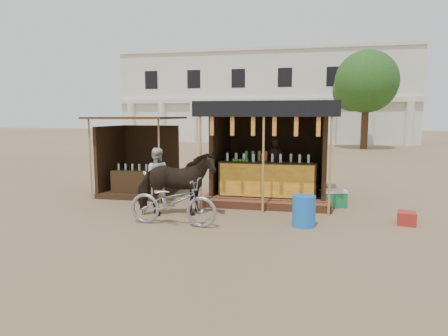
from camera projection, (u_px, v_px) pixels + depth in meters
name	position (u px, v px, depth m)	size (l,w,h in m)	color
ground	(209.00, 227.00, 8.70)	(120.00, 120.00, 0.00)	#846B4C
main_stall	(270.00, 164.00, 11.61)	(3.60, 3.61, 2.78)	brown
secondary_stall	(135.00, 166.00, 12.37)	(2.40, 2.40, 2.38)	#331F12
cow	(176.00, 184.00, 9.57)	(0.85, 1.86, 1.57)	black
motorbike	(173.00, 202.00, 8.81)	(0.70, 2.02, 1.06)	#96969E
bystander	(156.00, 176.00, 10.94)	(0.75, 0.59, 1.55)	silver
blue_barrel	(304.00, 211.00, 8.74)	(0.51, 0.51, 0.69)	blue
red_crate	(407.00, 218.00, 8.90)	(0.39, 0.43, 0.29)	maroon
cooler	(333.00, 198.00, 10.62)	(0.74, 0.60, 0.46)	#19723C
background_building	(265.00, 99.00, 37.63)	(26.00, 7.45, 8.18)	silver
tree	(363.00, 84.00, 28.38)	(4.50, 4.40, 7.00)	#382314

